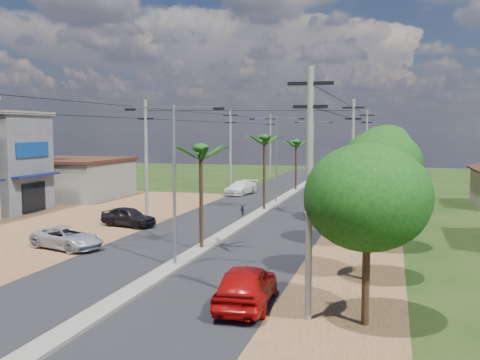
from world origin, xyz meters
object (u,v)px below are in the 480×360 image
(car_red_near, at_px, (246,286))
(car_parked_silver, at_px, (67,238))
(car_silver_mid, at_px, (314,208))
(car_white_far, at_px, (241,188))
(car_parked_dark, at_px, (128,217))
(moto_rider_east, at_px, (264,281))

(car_red_near, distance_m, car_parked_silver, 14.58)
(car_red_near, distance_m, car_silver_mid, 22.96)
(car_red_near, bearing_deg, car_silver_mid, -92.63)
(car_silver_mid, height_order, car_white_far, car_silver_mid)
(car_silver_mid, bearing_deg, car_parked_dark, 21.45)
(car_parked_dark, bearing_deg, car_white_far, 7.35)
(car_red_near, relative_size, car_parked_silver, 1.08)
(car_silver_mid, height_order, car_parked_dark, car_silver_mid)
(car_white_far, bearing_deg, moto_rider_east, -61.97)
(car_silver_mid, bearing_deg, moto_rider_east, 80.48)
(car_silver_mid, xyz_separation_m, car_parked_silver, (-12.00, -15.44, -0.11))
(car_white_far, height_order, car_parked_silver, car_white_far)
(car_parked_silver, xyz_separation_m, moto_rider_east, (12.70, -5.23, -0.20))
(car_white_far, bearing_deg, car_parked_dark, -85.50)
(car_white_far, relative_size, moto_rider_east, 3.01)
(car_red_near, distance_m, car_parked_dark, 19.67)
(car_silver_mid, distance_m, car_parked_dark, 14.29)
(car_parked_silver, height_order, moto_rider_east, car_parked_silver)
(car_parked_silver, bearing_deg, car_silver_mid, -20.81)
(moto_rider_east, bearing_deg, car_silver_mid, -101.96)
(car_red_near, relative_size, car_white_far, 0.99)
(car_white_far, bearing_deg, car_red_near, -63.27)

